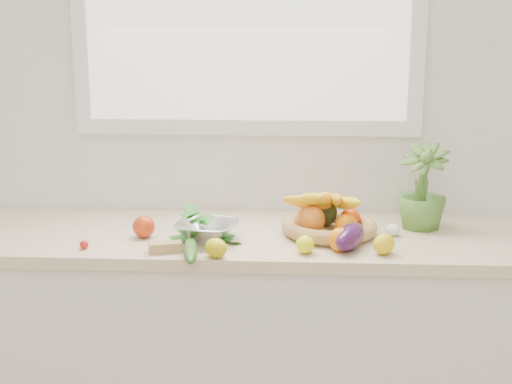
# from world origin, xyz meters

# --- Properties ---
(back_wall) EXTENTS (4.50, 0.02, 2.70)m
(back_wall) POSITION_xyz_m (0.00, 2.25, 1.35)
(back_wall) COLOR white
(back_wall) RESTS_ON ground
(counter_cabinet) EXTENTS (2.20, 0.58, 0.86)m
(counter_cabinet) POSITION_xyz_m (0.00, 1.95, 0.43)
(counter_cabinet) COLOR silver
(counter_cabinet) RESTS_ON ground
(countertop) EXTENTS (2.24, 0.62, 0.04)m
(countertop) POSITION_xyz_m (0.00, 1.95, 0.88)
(countertop) COLOR beige
(countertop) RESTS_ON counter_cabinet
(orange_loose) EXTENTS (0.10, 0.10, 0.08)m
(orange_loose) POSITION_xyz_m (0.33, 1.76, 0.94)
(orange_loose) COLOR orange
(orange_loose) RESTS_ON countertop
(lemon_a) EXTENTS (0.06, 0.08, 0.06)m
(lemon_a) POSITION_xyz_m (0.22, 1.73, 0.93)
(lemon_a) COLOR yellow
(lemon_a) RESTS_ON countertop
(lemon_b) EXTENTS (0.10, 0.10, 0.07)m
(lemon_b) POSITION_xyz_m (0.47, 1.73, 0.93)
(lemon_b) COLOR yellow
(lemon_b) RESTS_ON countertop
(lemon_c) EXTENTS (0.10, 0.10, 0.06)m
(lemon_c) POSITION_xyz_m (-0.06, 1.67, 0.93)
(lemon_c) COLOR #CEBB0B
(lemon_c) RESTS_ON countertop
(apple) EXTENTS (0.10, 0.10, 0.08)m
(apple) POSITION_xyz_m (-0.33, 1.87, 0.94)
(apple) COLOR red
(apple) RESTS_ON countertop
(ginger) EXTENTS (0.11, 0.07, 0.03)m
(ginger) POSITION_xyz_m (-0.23, 1.71, 0.92)
(ginger) COLOR tan
(ginger) RESTS_ON countertop
(garlic_a) EXTENTS (0.07, 0.07, 0.05)m
(garlic_a) POSITION_xyz_m (0.38, 1.83, 0.92)
(garlic_a) COLOR white
(garlic_a) RESTS_ON countertop
(garlic_b) EXTENTS (0.06, 0.06, 0.04)m
(garlic_b) POSITION_xyz_m (0.52, 1.94, 0.92)
(garlic_b) COLOR white
(garlic_b) RESTS_ON countertop
(garlic_c) EXTENTS (0.06, 0.06, 0.04)m
(garlic_c) POSITION_xyz_m (0.33, 1.81, 0.92)
(garlic_c) COLOR silver
(garlic_c) RESTS_ON countertop
(eggplant) EXTENTS (0.14, 0.22, 0.08)m
(eggplant) POSITION_xyz_m (0.36, 1.79, 0.94)
(eggplant) COLOR #35103B
(eggplant) RESTS_ON countertop
(cucumber) EXTENTS (0.08, 0.25, 0.04)m
(cucumber) POSITION_xyz_m (-0.14, 1.67, 0.92)
(cucumber) COLOR #1F5B1A
(cucumber) RESTS_ON countertop
(radish) EXTENTS (0.03, 0.03, 0.03)m
(radish) POSITION_xyz_m (-0.50, 1.73, 0.91)
(radish) COLOR red
(radish) RESTS_ON countertop
(potted_herb) EXTENTS (0.23, 0.23, 0.32)m
(potted_herb) POSITION_xyz_m (0.63, 2.04, 1.04)
(potted_herb) COLOR #4C7B2D
(potted_herb) RESTS_ON countertop
(fruit_basket) EXTENTS (0.41, 0.41, 0.18)m
(fruit_basket) POSITION_xyz_m (0.30, 1.94, 0.95)
(fruit_basket) COLOR #B37A4F
(fruit_basket) RESTS_ON countertop
(colander_with_spinach) EXTENTS (0.25, 0.25, 0.11)m
(colander_with_spinach) POSITION_xyz_m (-0.11, 1.84, 0.96)
(colander_with_spinach) COLOR white
(colander_with_spinach) RESTS_ON countertop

